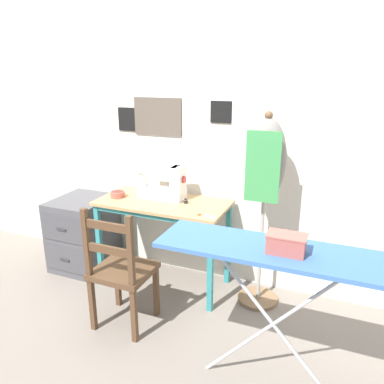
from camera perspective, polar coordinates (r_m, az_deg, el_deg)
The scene contains 12 objects.
ground_plane at distance 3.20m, azimuth -6.31°, elevation -15.85°, with size 14.00×14.00×0.00m, color gray.
wall_back at distance 3.24m, azimuth -2.02°, elevation 9.02°, with size 10.00×0.07×2.55m.
sewing_table at distance 3.10m, azimuth -4.51°, elevation -3.30°, with size 1.08×0.53×0.76m.
sewing_machine at distance 3.11m, azimuth -4.26°, elevation 1.39°, with size 0.40×0.17×0.31m.
fabric_bowl at distance 3.22m, azimuth -11.25°, elevation -0.32°, with size 0.12×0.12×0.05m.
scissors at distance 2.76m, azimuth 1.80°, elevation -3.60°, with size 0.15×0.06×0.01m.
thread_spool_near_machine at distance 3.00m, azimuth -0.98°, elevation -1.44°, with size 0.04×0.04×0.04m.
wooden_chair at distance 2.73m, azimuth -10.75°, elevation -11.82°, with size 0.40×0.38×0.92m.
filing_cabinet at distance 3.67m, azimuth -16.21°, elevation -5.99°, with size 0.48×0.56×0.66m.
dress_form at distance 2.77m, azimuth 11.09°, elevation 2.86°, with size 0.32×0.32×1.51m.
ironing_board at distance 2.02m, azimuth 12.99°, elevation -9.68°, with size 1.28×0.37×0.90m.
storage_box at distance 1.95m, azimuth 14.18°, elevation -7.63°, with size 0.20×0.12×0.10m.
Camera 1 is at (1.32, -2.32, 1.76)m, focal length 35.00 mm.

